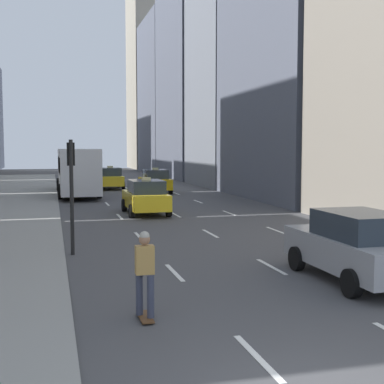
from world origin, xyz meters
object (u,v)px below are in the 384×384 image
(taxi_third, at_px, (155,181))
(skateboarder, at_px, (145,271))
(traffic_light_pole, at_px, (71,178))
(sedan_black_near, at_px, (356,246))
(city_bus, at_px, (77,170))
(taxi_second, at_px, (110,178))
(taxi_lead, at_px, (146,197))

(taxi_third, xyz_separation_m, skateboarder, (-5.62, -28.60, 0.08))
(traffic_light_pole, bearing_deg, sedan_black_near, -38.11)
(city_bus, bearing_deg, taxi_second, 59.21)
(skateboarder, bearing_deg, taxi_third, 78.88)
(sedan_black_near, distance_m, traffic_light_pole, 8.71)
(sedan_black_near, xyz_separation_m, city_bus, (-5.61, 26.95, 0.89))
(taxi_lead, height_order, sedan_black_near, taxi_lead)
(sedan_black_near, relative_size, skateboarder, 2.56)
(skateboarder, xyz_separation_m, traffic_light_pole, (-1.13, 6.92, 1.45))
(sedan_black_near, bearing_deg, taxi_lead, 100.79)
(sedan_black_near, relative_size, traffic_light_pole, 1.24)
(skateboarder, bearing_deg, sedan_black_near, 16.16)
(taxi_third, height_order, skateboarder, taxi_third)
(taxi_lead, height_order, traffic_light_pole, traffic_light_pole)
(taxi_lead, distance_m, taxi_third, 12.60)
(taxi_lead, xyz_separation_m, sedan_black_near, (2.80, -14.69, 0.02))
(taxi_third, height_order, sedan_black_near, taxi_third)
(taxi_third, height_order, traffic_light_pole, traffic_light_pole)
(taxi_third, bearing_deg, sedan_black_near, -90.00)
(city_bus, relative_size, skateboarder, 6.65)
(taxi_second, bearing_deg, traffic_light_pole, -98.52)
(taxi_lead, bearing_deg, sedan_black_near, -79.21)
(taxi_second, relative_size, traffic_light_pole, 1.22)
(taxi_third, distance_m, skateboarder, 29.15)
(taxi_second, distance_m, city_bus, 5.57)
(taxi_lead, xyz_separation_m, city_bus, (-2.81, 12.26, 0.91))
(taxi_second, xyz_separation_m, taxi_third, (2.80, -4.70, 0.00))
(sedan_black_near, xyz_separation_m, traffic_light_pole, (-6.75, 5.30, 1.51))
(taxi_third, bearing_deg, skateboarder, -101.12)
(taxi_third, bearing_deg, taxi_lead, -102.84)
(taxi_second, height_order, taxi_third, same)
(taxi_lead, xyz_separation_m, traffic_light_pole, (-3.95, -9.39, 1.53))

